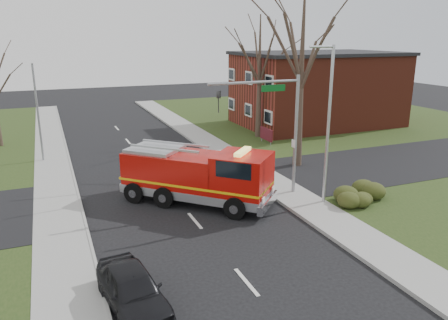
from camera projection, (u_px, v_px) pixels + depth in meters
name	position (u px, v px, depth m)	size (l,w,h in m)	color
ground	(195.00, 221.00, 21.58)	(120.00, 120.00, 0.00)	black
sidewalk_right	(302.00, 202.00, 23.82)	(2.40, 80.00, 0.15)	gray
sidewalk_left	(62.00, 241.00, 19.30)	(2.40, 80.00, 0.15)	gray
brick_building	(317.00, 89.00, 43.50)	(15.40, 10.40, 7.25)	maroon
health_center_sign	(266.00, 134.00, 36.28)	(0.12, 2.00, 1.40)	#54131D
hedge_corner	(357.00, 192.00, 23.82)	(2.80, 2.00, 0.90)	#253212
bare_tree_near	(302.00, 58.00, 28.33)	(6.00, 6.00, 12.00)	#372A21
bare_tree_far	(260.00, 64.00, 37.13)	(5.25, 5.25, 10.50)	#372A21
traffic_signal_mast	(276.00, 115.00, 23.51)	(5.29, 0.18, 6.80)	gray
streetlight_pole	(328.00, 122.00, 22.48)	(1.48, 0.16, 8.40)	#B7BABF
utility_pole_far	(38.00, 114.00, 30.57)	(0.14, 0.14, 7.00)	gray
fire_engine	(198.00, 177.00, 23.56)	(7.64, 7.57, 3.24)	#AA0D07
parked_car_maroon	(133.00, 289.00, 14.52)	(1.70, 4.23, 1.44)	black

